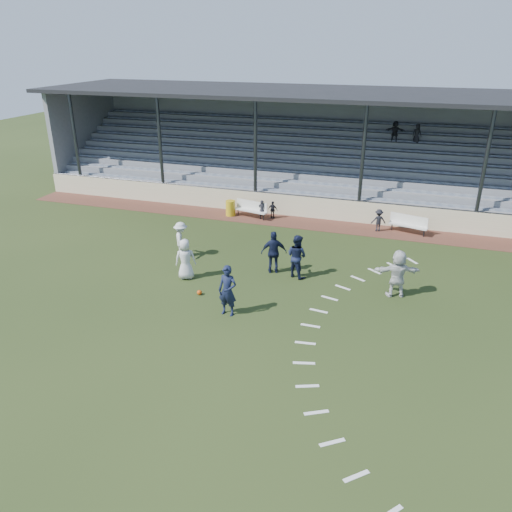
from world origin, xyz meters
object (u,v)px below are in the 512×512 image
at_px(bench_right, 409,223).
at_px(player_white_lead, 185,259).
at_px(trash_bin, 231,208).
at_px(player_navy_lead, 228,291).
at_px(football, 199,292).
at_px(bench_left, 251,208).

distance_m(bench_right, player_white_lead, 12.21).
distance_m(trash_bin, player_white_lead, 8.35).
bearing_deg(trash_bin, player_navy_lead, -69.88).
relative_size(bench_right, football, 10.27).
bearing_deg(player_navy_lead, bench_left, 108.24).
relative_size(bench_left, bench_right, 1.00).
distance_m(bench_left, player_navy_lead, 10.96).
bearing_deg(player_navy_lead, football, 151.11).
distance_m(bench_left, bench_right, 8.62).
relative_size(bench_left, player_navy_lead, 1.05).
height_order(player_white_lead, player_navy_lead, player_navy_lead).
bearing_deg(player_white_lead, player_navy_lead, 117.96).
bearing_deg(player_navy_lead, trash_bin, 114.44).
bearing_deg(bench_left, player_navy_lead, -62.48).
height_order(bench_left, football, bench_left).
distance_m(player_white_lead, player_navy_lead, 3.61).
bearing_deg(bench_right, bench_left, -162.80).
bearing_deg(football, player_white_lead, 132.92).
bearing_deg(player_white_lead, football, 110.48).
bearing_deg(bench_left, trash_bin, -163.46).
height_order(bench_right, player_navy_lead, player_navy_lead).
distance_m(bench_right, player_navy_lead, 12.36).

